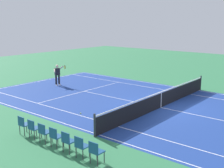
{
  "coord_description": "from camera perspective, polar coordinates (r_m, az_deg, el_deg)",
  "views": [
    {
      "loc": [
        -8.35,
        14.8,
        5.11
      ],
      "look_at": [
        3.78,
        -0.04,
        0.9
      ],
      "focal_mm": 47.01,
      "sensor_mm": 36.0,
      "label": 1
    }
  ],
  "objects": [
    {
      "name": "spectator_chair_1",
      "position": [
        11.24,
        -6.03,
        -11.78
      ],
      "size": [
        0.44,
        0.44,
        0.88
      ],
      "color": "#38383D",
      "rests_on": "ground_plane"
    },
    {
      "name": "tennis_player_near",
      "position": [
        23.58,
        -10.53,
        1.96
      ],
      "size": [
        1.18,
        0.74,
        1.7
      ],
      "color": "black",
      "rests_on": "ground_plane"
    },
    {
      "name": "tennis_ball",
      "position": [
        16.42,
        -6.13,
        -5.69
      ],
      "size": [
        0.07,
        0.07,
        0.07
      ],
      "primitive_type": "sphere",
      "color": "#CCE01E",
      "rests_on": "ground_plane"
    },
    {
      "name": "spectator_chair_5",
      "position": [
        13.35,
        -15.05,
        -8.17
      ],
      "size": [
        0.44,
        0.44,
        0.88
      ],
      "color": "#38383D",
      "rests_on": "ground_plane"
    },
    {
      "name": "spectator_chair_4",
      "position": [
        12.79,
        -13.09,
        -8.98
      ],
      "size": [
        0.44,
        0.44,
        0.88
      ],
      "color": "#38383D",
      "rests_on": "ground_plane"
    },
    {
      "name": "tennis_net",
      "position": [
        17.61,
        9.51,
        -2.99
      ],
      "size": [
        0.1,
        11.7,
        1.08
      ],
      "color": "#2D2D33",
      "rests_on": "ground_plane"
    },
    {
      "name": "spectator_chair_2",
      "position": [
        11.74,
        -8.61,
        -10.78
      ],
      "size": [
        0.44,
        0.44,
        0.88
      ],
      "color": "#38383D",
      "rests_on": "ground_plane"
    },
    {
      "name": "court_slab",
      "position": [
        17.74,
        9.45,
        -4.52
      ],
      "size": [
        24.2,
        11.4,
        0.0
      ],
      "primitive_type": "cube",
      "color": "navy",
      "rests_on": "ground_plane"
    },
    {
      "name": "ground_plane",
      "position": [
        17.74,
        9.45,
        -4.52
      ],
      "size": [
        60.0,
        60.0,
        0.0
      ],
      "primitive_type": "plane",
      "color": "#2D7247"
    },
    {
      "name": "spectator_chair_3",
      "position": [
        12.26,
        -10.95,
        -9.85
      ],
      "size": [
        0.44,
        0.44,
        0.88
      ],
      "color": "#38383D",
      "rests_on": "ground_plane"
    },
    {
      "name": "court_line_markings",
      "position": [
        17.74,
        9.45,
        -4.51
      ],
      "size": [
        23.85,
        11.05,
        0.01
      ],
      "color": "white",
      "rests_on": "ground_plane"
    },
    {
      "name": "spectator_chair_0",
      "position": [
        10.78,
        -3.21,
        -12.84
      ],
      "size": [
        0.44,
        0.44,
        0.88
      ],
      "color": "#38383D",
      "rests_on": "ground_plane"
    },
    {
      "name": "spectator_chair_6",
      "position": [
        13.93,
        -16.83,
        -7.41
      ],
      "size": [
        0.44,
        0.44,
        0.88
      ],
      "color": "#38383D",
      "rests_on": "ground_plane"
    }
  ]
}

